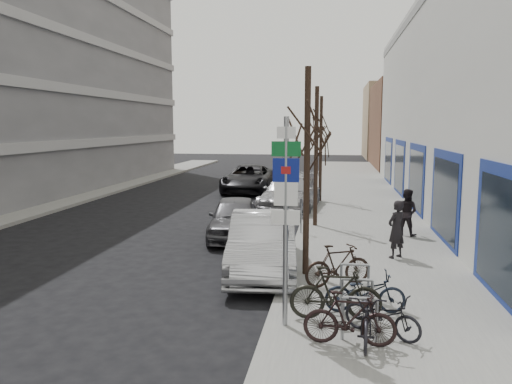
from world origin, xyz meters
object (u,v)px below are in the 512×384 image
(bike_rack, at_px, (357,294))
(meter_back, at_px, (309,192))
(meter_mid, at_px, (301,212))
(bike_far_inner, at_px, (338,265))
(tree_far, at_px, (321,124))
(highway_sign_pole, at_px, (286,209))
(tree_near, at_px, (307,123))
(bike_near_right, at_px, (350,318))
(parked_car_front, at_px, (263,244))
(bike_far_curb, at_px, (382,311))
(parked_car_mid, at_px, (235,218))
(tree_mid, at_px, (317,123))
(bike_mid_curb, at_px, (365,289))
(pedestrian_far, at_px, (406,212))
(bike_near_left, at_px, (367,310))
(pedestrian_near, at_px, (396,229))
(lane_car, at_px, (249,179))
(parked_car_back, at_px, (290,193))
(meter_front, at_px, (287,249))
(bike_mid_inner, at_px, (336,293))

(bike_rack, xyz_separation_m, meter_back, (-1.65, 13.40, 0.26))
(meter_mid, relative_size, bike_far_inner, 0.73)
(tree_far, bearing_deg, highway_sign_pole, -90.69)
(tree_near, distance_m, tree_far, 13.00)
(bike_near_right, height_order, parked_car_front, parked_car_front)
(bike_far_curb, bearing_deg, bike_far_inner, 46.51)
(tree_far, distance_m, parked_car_mid, 9.56)
(bike_far_curb, bearing_deg, tree_mid, 39.68)
(bike_mid_curb, xyz_separation_m, pedestrian_far, (1.88, 7.81, 0.33))
(tree_mid, relative_size, meter_mid, 4.33)
(highway_sign_pole, bearing_deg, bike_near_left, -15.60)
(meter_back, height_order, pedestrian_near, pedestrian_near)
(bike_rack, relative_size, parked_car_front, 0.46)
(tree_mid, xyz_separation_m, lane_car, (-4.42, 10.40, -3.28))
(parked_car_back, bearing_deg, bike_far_curb, -73.10)
(meter_front, bearing_deg, meter_mid, 90.00)
(meter_front, bearing_deg, pedestrian_near, 39.92)
(meter_back, height_order, bike_near_right, meter_back)
(meter_mid, bearing_deg, bike_rack, -78.20)
(tree_near, relative_size, meter_mid, 4.33)
(meter_mid, distance_m, bike_mid_inner, 8.18)
(bike_far_curb, distance_m, parked_car_back, 14.47)
(meter_front, bearing_deg, parked_car_back, 94.51)
(highway_sign_pole, height_order, tree_far, tree_far)
(parked_car_mid, bearing_deg, bike_far_inner, -63.24)
(bike_near_right, bearing_deg, bike_mid_inner, 13.50)
(bike_near_left, height_order, parked_car_back, parked_car_back)
(highway_sign_pole, xyz_separation_m, tree_mid, (0.20, 10.01, 1.65))
(meter_mid, bearing_deg, parked_car_front, -99.25)
(bike_rack, height_order, bike_near_left, bike_near_left)
(meter_front, relative_size, lane_car, 0.21)
(tree_mid, bearing_deg, parked_car_mid, -144.48)
(bike_mid_curb, bearing_deg, meter_back, 2.62)
(highway_sign_pole, height_order, pedestrian_far, highway_sign_pole)
(bike_mid_inner, height_order, lane_car, lane_car)
(tree_far, height_order, bike_far_inner, tree_far)
(bike_mid_inner, bearing_deg, meter_front, 22.18)
(tree_near, relative_size, bike_near_right, 3.31)
(tree_far, relative_size, bike_near_left, 3.01)
(bike_mid_curb, height_order, parked_car_front, parked_car_front)
(bike_rack, height_order, bike_mid_inner, bike_mid_inner)
(bike_rack, bearing_deg, lane_car, 105.85)
(highway_sign_pole, relative_size, meter_front, 3.31)
(tree_near, distance_m, pedestrian_far, 6.91)
(meter_front, distance_m, pedestrian_far, 6.83)
(highway_sign_pole, relative_size, meter_back, 3.31)
(tree_near, relative_size, parked_car_mid, 1.27)
(tree_far, distance_m, pedestrian_far, 8.98)
(bike_near_left, xyz_separation_m, bike_near_right, (-0.32, -0.28, -0.05))
(tree_near, bearing_deg, lane_car, 104.67)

